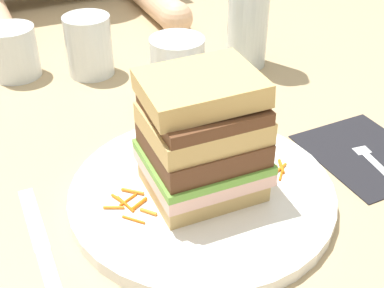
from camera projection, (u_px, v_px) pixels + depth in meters
name	position (u px, v px, depth m)	size (l,w,h in m)	color
ground_plane	(199.00, 195.00, 0.59)	(3.00, 3.00, 0.00)	tan
main_plate	(203.00, 193.00, 0.58)	(0.30, 0.30, 0.02)	white
sandwich	(204.00, 138.00, 0.54)	(0.13, 0.11, 0.14)	tan
carrot_shred_0	(139.00, 204.00, 0.55)	(0.00, 0.00, 0.02)	orange
carrot_shred_1	(119.00, 199.00, 0.56)	(0.00, 0.00, 0.02)	orange
carrot_shred_2	(134.00, 220.00, 0.53)	(0.00, 0.00, 0.03)	orange
carrot_shred_3	(125.00, 203.00, 0.55)	(0.00, 0.00, 0.03)	orange
carrot_shred_4	(133.00, 191.00, 0.57)	(0.00, 0.00, 0.03)	orange
carrot_shred_5	(114.00, 208.00, 0.55)	(0.00, 0.00, 0.02)	orange
carrot_shred_6	(128.00, 200.00, 0.56)	(0.00, 0.00, 0.02)	orange
carrot_shred_7	(148.00, 212.00, 0.54)	(0.00, 0.00, 0.02)	orange
carrot_shred_8	(275.00, 176.00, 0.59)	(0.00, 0.00, 0.03)	orange
carrot_shred_9	(267.00, 169.00, 0.60)	(0.00, 0.00, 0.03)	orange
carrot_shred_10	(282.00, 173.00, 0.60)	(0.00, 0.00, 0.03)	orange
carrot_shred_11	(273.00, 171.00, 0.60)	(0.00, 0.00, 0.03)	orange
carrot_shred_12	(279.00, 169.00, 0.60)	(0.00, 0.00, 0.03)	orange
carrot_shred_13	(265.00, 173.00, 0.60)	(0.00, 0.00, 0.03)	orange
carrot_shred_14	(281.00, 166.00, 0.61)	(0.00, 0.00, 0.02)	orange
napkin_dark	(366.00, 154.00, 0.66)	(0.13, 0.15, 0.00)	black
fork	(376.00, 162.00, 0.64)	(0.03, 0.17, 0.00)	silver
knife	(43.00, 251.00, 0.52)	(0.02, 0.20, 0.00)	silver
juice_glass	(178.00, 74.00, 0.75)	(0.08, 0.08, 0.10)	white
empty_tumbler_0	(89.00, 46.00, 0.82)	(0.07, 0.07, 0.10)	silver
empty_tumbler_1	(13.00, 52.00, 0.82)	(0.08, 0.08, 0.08)	silver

